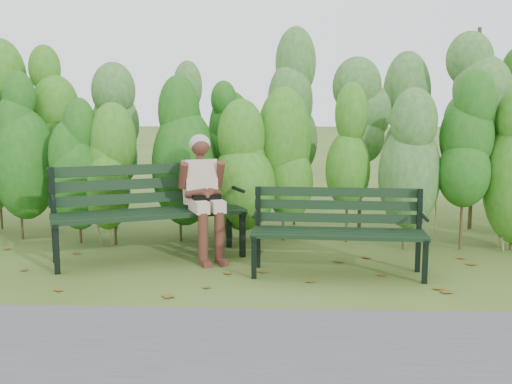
{
  "coord_description": "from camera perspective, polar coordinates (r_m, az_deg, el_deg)",
  "views": [
    {
      "loc": [
        0.26,
        -5.43,
        1.59
      ],
      "look_at": [
        0.0,
        0.35,
        0.75
      ],
      "focal_mm": 42.0,
      "sensor_mm": 36.0,
      "label": 1
    }
  ],
  "objects": [
    {
      "name": "leaf_litter",
      "position": [
        5.39,
        -0.35,
        -8.86
      ],
      "size": [
        5.63,
        2.01,
        0.01
      ],
      "color": "brown",
      "rests_on": "ground"
    },
    {
      "name": "bench_right",
      "position": [
        5.73,
        7.81,
        -3.02
      ],
      "size": [
        1.64,
        0.62,
        0.81
      ],
      "color": "black",
      "rests_on": "ground"
    },
    {
      "name": "bench_left",
      "position": [
        6.35,
        -10.29,
        -1.08
      ],
      "size": [
        2.04,
        1.34,
        0.98
      ],
      "color": "black",
      "rests_on": "ground"
    },
    {
      "name": "ground",
      "position": [
        5.66,
        -0.16,
        -8.04
      ],
      "size": [
        80.0,
        80.0,
        0.0
      ],
      "primitive_type": "plane",
      "color": "#414F18"
    },
    {
      "name": "seated_woman",
      "position": [
        6.25,
        -5.04,
        0.45
      ],
      "size": [
        0.57,
        0.76,
        1.29
      ],
      "color": "beige",
      "rests_on": "ground"
    },
    {
      "name": "footpath",
      "position": [
        3.61,
        -1.88,
        -17.82
      ],
      "size": [
        60.0,
        2.5,
        0.01
      ],
      "primitive_type": "cube",
      "color": "#474749",
      "rests_on": "ground"
    },
    {
      "name": "hedge_band",
      "position": [
        7.3,
        0.53,
        5.66
      ],
      "size": [
        11.04,
        1.67,
        2.42
      ],
      "color": "#47381E",
      "rests_on": "ground"
    }
  ]
}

